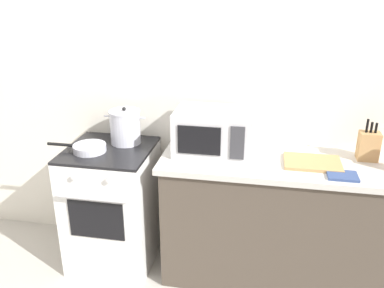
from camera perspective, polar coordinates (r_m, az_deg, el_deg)
back_wall at (r=3.01m, az=2.23°, el=6.96°), size 4.40×0.10×2.50m
lower_cabinet_right at (r=2.99m, az=12.63°, el=-10.75°), size 1.64×0.56×0.88m
countertop_right at (r=2.77m, az=13.40°, el=-2.69°), size 1.70×0.60×0.04m
stove at (r=3.14m, az=-10.97°, el=-8.42°), size 0.60×0.64×0.92m
stock_pot at (r=2.98m, az=-9.32°, el=2.38°), size 0.31×0.22×0.27m
frying_pan at (r=2.91m, az=-14.24°, el=-0.53°), size 0.43×0.23×0.05m
microwave at (r=2.77m, az=2.85°, el=1.75°), size 0.50×0.37×0.30m
cutting_board at (r=2.75m, az=16.47°, el=-2.49°), size 0.36×0.26×0.02m
knife_block at (r=2.91m, az=23.42°, el=-0.22°), size 0.13×0.10×0.28m
oven_mitt at (r=2.63m, az=20.28°, el=-4.16°), size 0.18×0.14×0.02m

